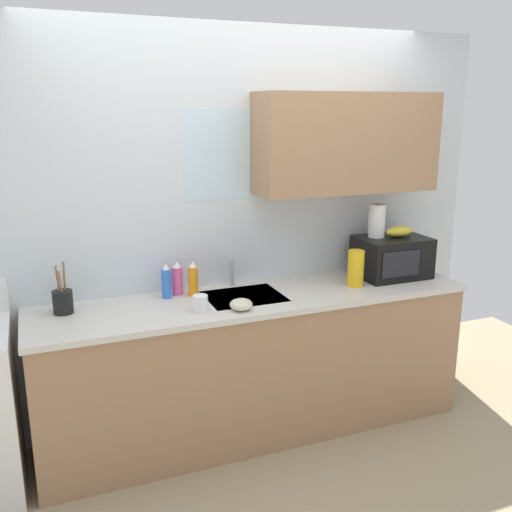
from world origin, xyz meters
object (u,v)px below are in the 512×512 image
at_px(microwave, 392,257).
at_px(cereal_canister, 356,268).
at_px(dish_soap_bottle_pink, 177,279).
at_px(utensil_crock, 63,301).
at_px(banana_bunch, 399,231).
at_px(dish_soap_bottle_orange, 193,280).
at_px(small_bowl, 241,304).
at_px(dish_soap_bottle_blue, 166,282).
at_px(paper_towel_roll, 377,221).
at_px(mug_white, 200,304).

height_order(microwave, cereal_canister, microwave).
height_order(dish_soap_bottle_pink, utensil_crock, utensil_crock).
bearing_deg(banana_bunch, dish_soap_bottle_orange, 176.01).
height_order(microwave, utensil_crock, utensil_crock).
bearing_deg(microwave, dish_soap_bottle_pink, 173.77).
relative_size(dish_soap_bottle_orange, small_bowl, 1.65).
bearing_deg(utensil_crock, cereal_canister, -5.49).
height_order(dish_soap_bottle_orange, small_bowl, dish_soap_bottle_orange).
bearing_deg(cereal_canister, dish_soap_bottle_blue, 169.57).
distance_m(cereal_canister, small_bowl, 0.85).
bearing_deg(dish_soap_bottle_blue, paper_towel_roll, -2.68).
height_order(banana_bunch, dish_soap_bottle_orange, banana_bunch).
bearing_deg(paper_towel_roll, utensil_crock, 179.43).
xyz_separation_m(dish_soap_bottle_orange, small_bowl, (0.18, -0.35, -0.07)).
relative_size(dish_soap_bottle_pink, mug_white, 2.18).
bearing_deg(mug_white, microwave, 7.70).
xyz_separation_m(paper_towel_roll, cereal_canister, (-0.24, -0.15, -0.26)).
bearing_deg(small_bowl, dish_soap_bottle_pink, 123.02).
relative_size(banana_bunch, dish_soap_bottle_pink, 0.97).
bearing_deg(cereal_canister, utensil_crock, 174.51).
height_order(microwave, paper_towel_roll, paper_towel_roll).
height_order(dish_soap_bottle_pink, mug_white, dish_soap_bottle_pink).
bearing_deg(dish_soap_bottle_blue, banana_bunch, -4.25).
xyz_separation_m(paper_towel_roll, mug_white, (-1.29, -0.24, -0.33)).
relative_size(microwave, cereal_canister, 1.97).
xyz_separation_m(dish_soap_bottle_pink, small_bowl, (0.26, -0.41, -0.06)).
bearing_deg(microwave, mug_white, -172.30).
relative_size(microwave, small_bowl, 3.54).
distance_m(microwave, dish_soap_bottle_pink, 1.45).
bearing_deg(cereal_canister, mug_white, -175.12).
height_order(banana_bunch, dish_soap_bottle_blue, banana_bunch).
distance_m(dish_soap_bottle_blue, utensil_crock, 0.60).
bearing_deg(mug_white, cereal_canister, 4.88).
height_order(cereal_canister, small_bowl, cereal_canister).
bearing_deg(dish_soap_bottle_blue, mug_white, -68.64).
relative_size(microwave, utensil_crock, 1.57).
distance_m(dish_soap_bottle_orange, mug_white, 0.30).
height_order(paper_towel_roll, cereal_canister, paper_towel_roll).
height_order(dish_soap_bottle_orange, dish_soap_bottle_pink, dish_soap_bottle_orange).
bearing_deg(dish_soap_bottle_orange, paper_towel_roll, -2.19).
relative_size(paper_towel_roll, utensil_crock, 0.75).
xyz_separation_m(microwave, dish_soap_bottle_orange, (-1.35, 0.10, -0.03)).
relative_size(utensil_crock, small_bowl, 2.26).
distance_m(dish_soap_bottle_blue, mug_white, 0.33).
bearing_deg(utensil_crock, dish_soap_bottle_pink, 7.27).
height_order(dish_soap_bottle_blue, small_bowl, dish_soap_bottle_blue).
relative_size(cereal_canister, utensil_crock, 0.80).
bearing_deg(mug_white, paper_towel_roll, 10.51).
distance_m(dish_soap_bottle_pink, mug_white, 0.35).
distance_m(microwave, mug_white, 1.41).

